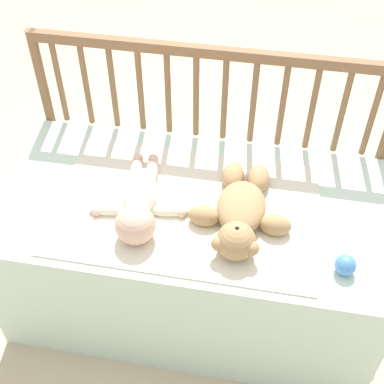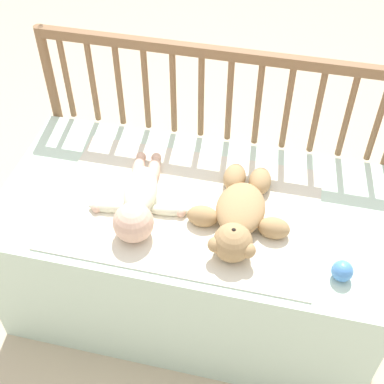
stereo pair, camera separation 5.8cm
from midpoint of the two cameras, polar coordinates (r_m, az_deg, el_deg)
The scene contains 7 objects.
ground_plane at distance 2.19m, azimuth 0.82°, elevation -10.88°, with size 12.00×12.00×0.00m, color #C6B293.
crib_mattress at distance 1.97m, azimuth 0.90°, elevation -6.55°, with size 1.29×0.66×0.54m.
crib_rail at distance 1.95m, azimuth 3.29°, elevation 8.51°, with size 1.29×0.04×0.91m.
blanket at distance 1.74m, azimuth 0.33°, elevation -1.73°, with size 0.85×0.55×0.01m.
teddy_bear at distance 1.68m, azimuth 6.05°, elevation -2.37°, with size 0.32×0.41×0.12m.
baby at distance 1.71m, azimuth -4.76°, elevation -0.99°, with size 0.33×0.43×0.13m.
toy_ball at distance 1.62m, azimuth 16.73°, elevation -8.09°, with size 0.06×0.06×0.06m.
Camera 2 is at (0.27, -1.18, 1.83)m, focal length 50.00 mm.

